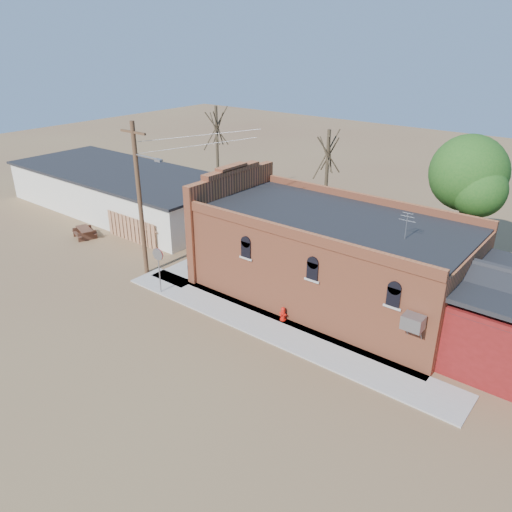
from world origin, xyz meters
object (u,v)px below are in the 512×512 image
Objects in this scene: utility_pole at (140,197)px; picnic_table at (85,232)px; brick_bar at (326,256)px; fire_hydrant at (283,314)px; trash_barrel at (224,257)px; stop_sign at (158,258)px.

picnic_table is at bearing 172.90° from utility_pole.
picnic_table is (-17.63, -3.32, -1.88)m from brick_bar.
trash_barrel is at bearing 170.69° from fire_hydrant.
picnic_table is at bearing -176.33° from stop_sign.
fire_hydrant is 0.36× the size of picnic_table.
brick_bar is 4.16m from fire_hydrant.
utility_pole is at bearing 170.52° from stop_sign.
brick_bar is 18.03m from picnic_table.
utility_pole reaches higher than stop_sign.
brick_bar is at bearing 4.17° from trash_barrel.
fire_hydrant is at bearing 16.39° from picnic_table.
brick_bar is at bearing 103.79° from fire_hydrant.
fire_hydrant is 0.87× the size of trash_barrel.
picnic_table is (-10.42, 2.18, -1.64)m from stop_sign.
stop_sign is (-7.08, -1.80, 1.67)m from fire_hydrant.
utility_pole is at bearing -156.31° from brick_bar.
utility_pole is 9.00m from picnic_table.
trash_barrel reaches higher than fire_hydrant.
utility_pole is 12.43× the size of fire_hydrant.
fire_hydrant reaches higher than picnic_table.
stop_sign is at bearing -142.69° from brick_bar.
brick_bar reaches higher than fire_hydrant.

